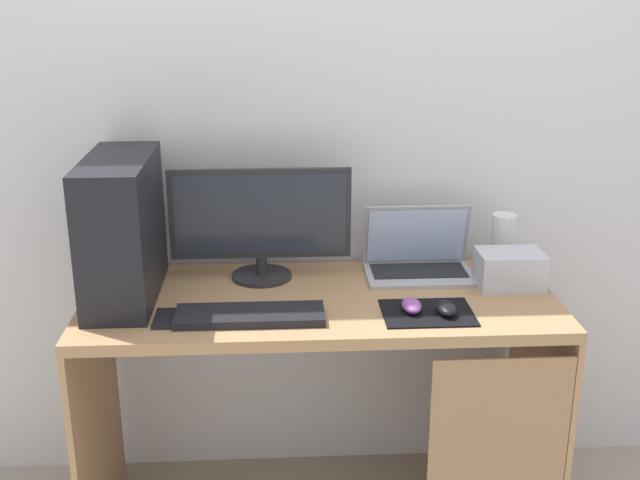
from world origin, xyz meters
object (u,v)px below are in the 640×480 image
object	(u,v)px
pc_tower	(122,229)
projector	(510,269)
cell_phone	(167,319)
mouse_left	(412,305)
monitor	(260,222)
mouse_right	(446,308)
keyboard	(250,315)
laptop	(418,260)
speaker	(503,242)

from	to	relation	value
pc_tower	projector	size ratio (longest dim) A/B	2.31
pc_tower	cell_phone	bearing A→B (deg)	-52.58
pc_tower	mouse_left	size ratio (longest dim) A/B	4.81
monitor	mouse_right	xyz separation A→B (m)	(0.53, -0.32, -0.17)
keyboard	mouse_right	distance (m)	0.56
pc_tower	keyboard	world-z (taller)	pc_tower
pc_tower	monitor	world-z (taller)	pc_tower
cell_phone	mouse_left	bearing A→B (deg)	1.07
mouse_left	laptop	bearing A→B (deg)	76.83
keyboard	pc_tower	bearing A→B (deg)	152.92
keyboard	cell_phone	xyz separation A→B (m)	(-0.23, 0.01, -0.01)
laptop	speaker	xyz separation A→B (m)	(0.28, 0.03, 0.05)
monitor	mouse_left	distance (m)	0.55
projector	mouse_right	distance (m)	0.32
speaker	keyboard	bearing A→B (deg)	-156.20
laptop	mouse_left	bearing A→B (deg)	-103.17
laptop	mouse_left	distance (m)	0.32
mouse_right	pc_tower	bearing A→B (deg)	168.11
projector	keyboard	size ratio (longest dim) A/B	0.48
cell_phone	laptop	bearing A→B (deg)	22.85
laptop	projector	xyz separation A→B (m)	(0.26, -0.13, 0.01)
projector	cell_phone	bearing A→B (deg)	-169.36
mouse_left	monitor	bearing A→B (deg)	145.99
monitor	projector	xyz separation A→B (m)	(0.77, -0.11, -0.13)
projector	cell_phone	size ratio (longest dim) A/B	1.54
projector	keyboard	world-z (taller)	projector
laptop	mouse_right	world-z (taller)	laptop
speaker	laptop	bearing A→B (deg)	-173.97
monitor	keyboard	bearing A→B (deg)	-95.43
speaker	keyboard	size ratio (longest dim) A/B	0.44
laptop	speaker	size ratio (longest dim) A/B	1.85
cell_phone	keyboard	bearing A→B (deg)	-1.71
projector	mouse_left	size ratio (longest dim) A/B	2.08
mouse_right	speaker	bearing A→B (deg)	54.57
keyboard	cell_phone	size ratio (longest dim) A/B	3.23
monitor	mouse_right	world-z (taller)	monitor
speaker	mouse_left	xyz separation A→B (m)	(-0.36, -0.34, -0.07)
speaker	projector	distance (m)	0.17
monitor	projector	world-z (taller)	monitor
pc_tower	keyboard	xyz separation A→B (m)	(0.37, -0.19, -0.20)
pc_tower	monitor	distance (m)	0.42
keyboard	mouse_left	xyz separation A→B (m)	(0.46, 0.02, 0.01)
speaker	cell_phone	size ratio (longest dim) A/B	1.42
speaker	mouse_right	xyz separation A→B (m)	(-0.26, -0.37, -0.07)
mouse_right	keyboard	bearing A→B (deg)	179.49
mouse_right	mouse_left	bearing A→B (deg)	165.26
mouse_right	cell_phone	world-z (taller)	mouse_right
pc_tower	mouse_left	xyz separation A→B (m)	(0.84, -0.17, -0.19)
mouse_right	monitor	bearing A→B (deg)	149.01
mouse_right	cell_phone	xyz separation A→B (m)	(-0.79, 0.01, -0.02)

